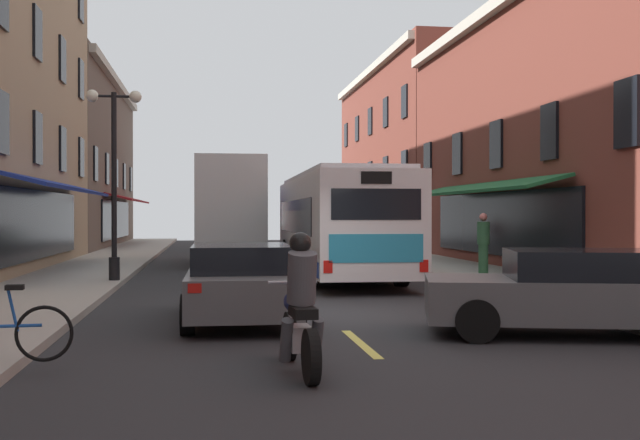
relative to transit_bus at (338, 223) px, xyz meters
name	(u,v)px	position (x,y,z in m)	size (l,w,h in m)	color
ground_plane	(324,315)	(-1.62, -7.96, -1.65)	(34.80, 80.00, 0.10)	#28282B
lane_centre_dashes	(326,314)	(-1.62, -8.21, -1.60)	(0.14, 73.90, 0.01)	#DBCC4C
sidewalk_right	(613,303)	(4.28, -7.96, -1.53)	(3.00, 80.00, 0.14)	#A39E93
transit_bus	(338,223)	(0.00, 0.00, 0.00)	(2.76, 11.17, 3.05)	white
box_truck	(231,211)	(-2.98, 6.38, 0.39)	(2.59, 7.62, 3.86)	#B21E19
sedan_near	(241,282)	(-3.24, -8.97, -0.91)	(1.98, 4.30, 1.34)	#515154
sedan_mid	(225,237)	(-2.95, 18.12, -0.93)	(2.02, 4.43, 1.30)	#144723
sedan_far	(585,291)	(1.93, -11.27, -0.92)	(5.02, 2.92, 1.32)	#515154
motorcycle_rider	(300,312)	(-2.72, -13.30, -0.89)	(0.62, 2.07, 1.66)	black
pedestrian_near	(391,236)	(3.46, 7.53, -0.61)	(0.45, 0.52, 1.62)	#4C4C51
pedestrian_mid	(483,242)	(4.09, -1.17, -0.56)	(0.36, 0.36, 1.76)	#33663F
street_lamp_twin	(114,175)	(-6.24, -1.80, 1.30)	(1.42, 0.32, 4.97)	black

